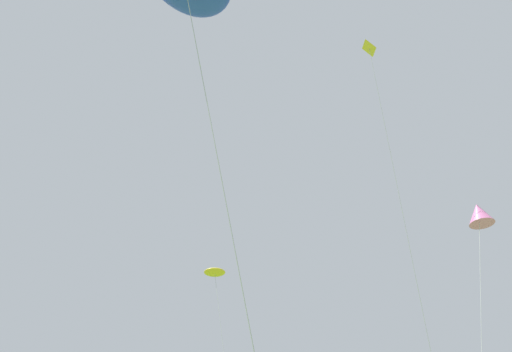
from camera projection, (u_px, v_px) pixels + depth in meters
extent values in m
cylinder|color=#B2B2B7|center=(223.00, 186.00, 14.13)|extent=(2.79, 1.91, 17.00)
cube|color=yellow|center=(369.00, 48.00, 25.50)|extent=(0.81, 0.80, 0.59)
cylinder|color=#B2B2B7|center=(409.00, 244.00, 21.13)|extent=(2.05, 0.82, 19.91)
cone|color=pink|center=(479.00, 214.00, 21.48)|extent=(1.04, 1.08, 0.97)
cylinder|color=#B2B2B7|center=(482.00, 345.00, 17.40)|extent=(4.32, 0.73, 11.17)
ellipsoid|color=yellow|center=(215.00, 272.00, 27.48)|extent=(1.33, 1.20, 0.48)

